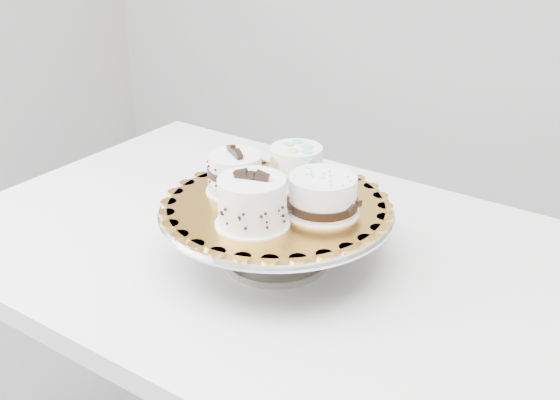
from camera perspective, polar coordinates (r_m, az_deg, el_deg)
The scene contains 7 objects.
table at distance 1.29m, azimuth -0.67°, elevation -6.72°, with size 1.25×0.91×0.75m.
cake_stand at distance 1.16m, azimuth -0.30°, elevation -1.95°, with size 0.39×0.39×0.10m.
cake_board at distance 1.14m, azimuth -0.30°, elevation -0.38°, with size 0.35×0.35×0.01m, color #C48529.
cake_swirl at distance 1.06m, azimuth -2.29°, elevation -0.23°, with size 0.12×0.12×0.09m.
cake_banded at distance 1.18m, azimuth -3.64°, elevation 2.10°, with size 0.12×0.12×0.08m.
cake_dots at distance 1.20m, azimuth 1.32°, elevation 2.87°, with size 0.12×0.12×0.07m.
cake_ribbon at distance 1.10m, azimuth 3.53°, elevation 0.35°, with size 0.13×0.12×0.07m.
Camera 1 is at (0.48, -0.85, 1.36)m, focal length 45.00 mm.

